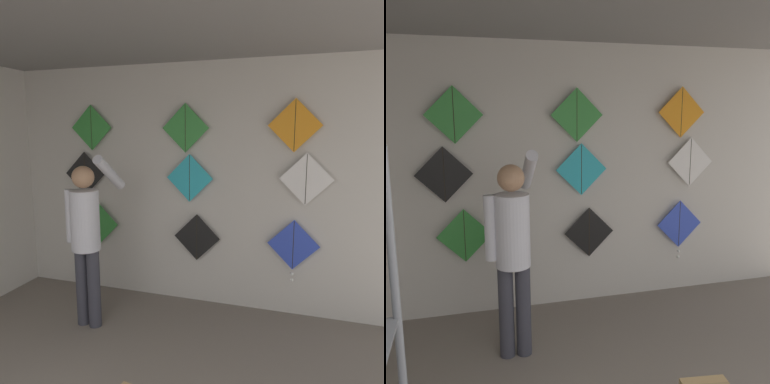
# 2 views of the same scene
# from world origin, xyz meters

# --- Properties ---
(back_panel) EXTENTS (5.35, 0.06, 2.80)m
(back_panel) POSITION_xyz_m (0.00, 3.93, 1.40)
(back_panel) COLOR beige
(back_panel) RESTS_ON ground
(ceiling_slab) EXTENTS (5.35, 4.70, 0.04)m
(ceiling_slab) POSITION_xyz_m (0.00, 1.95, 2.82)
(ceiling_slab) COLOR gray
(shopkeeper) EXTENTS (0.46, 0.62, 1.81)m
(shopkeeper) POSITION_xyz_m (-0.84, 2.99, 1.02)
(shopkeeper) COLOR #383842
(shopkeeper) RESTS_ON ground
(kite_0) EXTENTS (0.55, 0.01, 0.55)m
(kite_0) POSITION_xyz_m (-1.23, 3.84, 0.87)
(kite_0) COLOR #338C38
(kite_1) EXTENTS (0.55, 0.01, 0.55)m
(kite_1) POSITION_xyz_m (0.09, 3.84, 0.80)
(kite_1) COLOR black
(kite_2) EXTENTS (0.55, 0.04, 0.69)m
(kite_2) POSITION_xyz_m (1.18, 3.83, 0.79)
(kite_2) COLOR blue
(kite_3) EXTENTS (0.55, 0.01, 0.55)m
(kite_3) POSITION_xyz_m (-1.39, 3.84, 1.50)
(kite_3) COLOR black
(kite_4) EXTENTS (0.55, 0.01, 0.55)m
(kite_4) POSITION_xyz_m (0.00, 3.84, 1.50)
(kite_4) COLOR #28B2C6
(kite_5) EXTENTS (0.55, 0.01, 0.55)m
(kite_5) POSITION_xyz_m (1.28, 3.84, 1.54)
(kite_5) COLOR white
(kite_6) EXTENTS (0.55, 0.01, 0.55)m
(kite_6) POSITION_xyz_m (-1.27, 3.84, 2.08)
(kite_6) COLOR #338C38
(kite_7) EXTENTS (0.55, 0.01, 0.55)m
(kite_7) POSITION_xyz_m (-0.05, 3.84, 2.07)
(kite_7) COLOR #338C38
(kite_8) EXTENTS (0.55, 0.01, 0.55)m
(kite_8) POSITION_xyz_m (1.14, 3.84, 2.09)
(kite_8) COLOR orange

